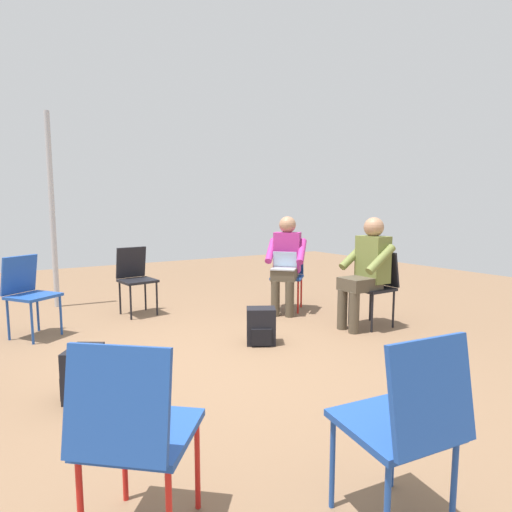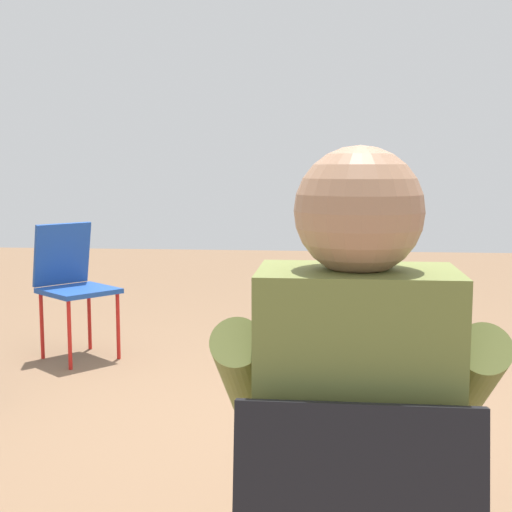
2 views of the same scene
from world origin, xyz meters
TOP-DOWN VIEW (x-y plane):
  - ground_plane at (0.00, 0.00)m, footprint 14.00×14.00m
  - chair_south at (0.10, -2.08)m, footprint 0.45×0.49m
  - chair_southeast at (1.30, -1.72)m, footprint 0.57×0.58m
  - chair_west at (-2.09, -0.10)m, footprint 0.44×0.40m
  - chair_north at (0.15, 2.03)m, footprint 0.45×0.49m
  - chair_northeast at (1.08, 1.53)m, footprint 0.58×0.59m
  - chair_southwest at (-1.71, -1.28)m, footprint 0.58×0.58m
  - person_with_laptop at (-1.59, -1.16)m, footprint 0.64×0.64m
  - person_in_olive at (-1.92, -0.10)m, footprint 0.52×0.49m
  - backpack_near_laptop_user at (1.05, 0.06)m, footprint 0.32×0.34m
  - backpack_by_empty_chair at (-0.63, -0.25)m, footprint 0.34×0.31m
  - tent_pole_near at (0.93, -3.03)m, footprint 0.07×0.07m

SIDE VIEW (x-z plane):
  - ground_plane at x=0.00m, z-range 0.00..0.00m
  - backpack_near_laptop_user at x=1.05m, z-range -0.02..0.34m
  - backpack_by_empty_chair at x=-0.63m, z-range -0.02..0.34m
  - chair_south at x=0.10m, z-range 0.07..0.92m
  - chair_southeast at x=1.30m, z-range 0.07..0.92m
  - chair_west at x=-2.09m, z-range 0.07..0.92m
  - chair_north at x=0.15m, z-range 0.07..0.92m
  - chair_northeast at x=1.08m, z-range 0.07..0.92m
  - chair_southwest at x=-1.71m, z-range 0.07..0.92m
  - person_with_laptop at x=-1.59m, z-range 0.07..1.31m
  - person_in_olive at x=-1.92m, z-range 0.07..1.31m
  - tent_pole_near at x=0.93m, z-range 0.00..2.61m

